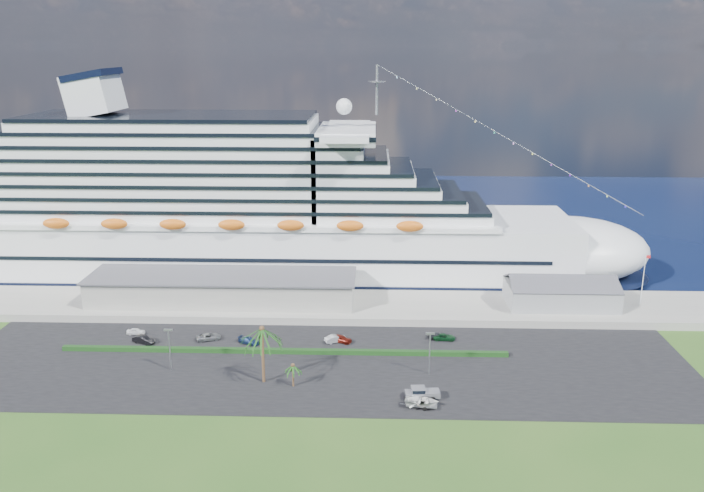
{
  "coord_description": "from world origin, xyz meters",
  "views": [
    {
      "loc": [
        9.58,
        -107.2,
        58.28
      ],
      "look_at": [
        5.06,
        30.0,
        18.18
      ],
      "focal_mm": 35.0,
      "sensor_mm": 36.0,
      "label": 1
    }
  ],
  "objects_px": {
    "pickup_truck": "(422,393)",
    "boat_trailer": "(422,401)",
    "cruise_ship": "(253,214)",
    "parked_car_3": "(249,341)"
  },
  "relations": [
    {
      "from": "cruise_ship",
      "to": "pickup_truck",
      "type": "xyz_separation_m",
      "value": [
        39.61,
        -65.29,
        -15.43
      ]
    },
    {
      "from": "parked_car_3",
      "to": "pickup_truck",
      "type": "xyz_separation_m",
      "value": [
        33.66,
        -21.55,
        0.49
      ]
    },
    {
      "from": "parked_car_3",
      "to": "boat_trailer",
      "type": "height_order",
      "value": "boat_trailer"
    },
    {
      "from": "boat_trailer",
      "to": "parked_car_3",
      "type": "bearing_deg",
      "value": 143.56
    },
    {
      "from": "cruise_ship",
      "to": "parked_car_3",
      "type": "height_order",
      "value": "cruise_ship"
    },
    {
      "from": "parked_car_3",
      "to": "pickup_truck",
      "type": "distance_m",
      "value": 39.97
    },
    {
      "from": "cruise_ship",
      "to": "pickup_truck",
      "type": "distance_m",
      "value": 77.9
    },
    {
      "from": "pickup_truck",
      "to": "boat_trailer",
      "type": "bearing_deg",
      "value": -94.1
    },
    {
      "from": "cruise_ship",
      "to": "boat_trailer",
      "type": "bearing_deg",
      "value": -60.08
    },
    {
      "from": "cruise_ship",
      "to": "parked_car_3",
      "type": "relative_size",
      "value": 42.13
    }
  ]
}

